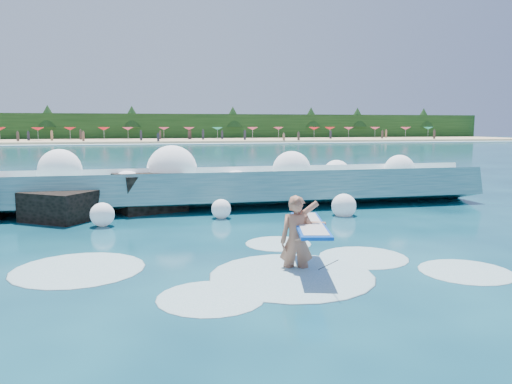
% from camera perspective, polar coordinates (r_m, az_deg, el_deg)
% --- Properties ---
extents(ground, '(200.00, 200.00, 0.00)m').
position_cam_1_polar(ground, '(10.42, -5.60, -8.24)').
color(ground, '#082E40').
rests_on(ground, ground).
extents(beach, '(140.00, 20.00, 0.40)m').
position_cam_1_polar(beach, '(87.99, -12.34, 5.74)').
color(beach, tan).
rests_on(beach, ground).
extents(wet_band, '(140.00, 5.00, 0.08)m').
position_cam_1_polar(wet_band, '(77.00, -12.21, 5.38)').
color(wet_band, silver).
rests_on(wet_band, ground).
extents(treeline, '(140.00, 4.00, 5.00)m').
position_cam_1_polar(treeline, '(97.95, -12.47, 7.26)').
color(treeline, black).
rests_on(treeline, ground).
extents(breaking_wave, '(19.90, 3.03, 1.71)m').
position_cam_1_polar(breaking_wave, '(17.65, -5.74, 0.29)').
color(breaking_wave, teal).
rests_on(breaking_wave, ground).
extents(rock_cluster, '(8.26, 3.48, 1.46)m').
position_cam_1_polar(rock_cluster, '(16.91, -22.49, -1.04)').
color(rock_cluster, black).
rests_on(rock_cluster, ground).
extents(surfer_with_board, '(1.21, 2.97, 1.81)m').
position_cam_1_polar(surfer_with_board, '(9.80, 5.02, -5.24)').
color(surfer_with_board, '#A7694E').
rests_on(surfer_with_board, ground).
extents(wave_spray, '(15.56, 4.47, 2.24)m').
position_cam_1_polar(wave_spray, '(17.50, -6.62, 1.87)').
color(wave_spray, white).
rests_on(wave_spray, ground).
extents(surf_foam, '(9.64, 5.16, 0.16)m').
position_cam_1_polar(surf_foam, '(9.92, -0.19, -9.03)').
color(surf_foam, silver).
rests_on(surf_foam, ground).
extents(beach_umbrellas, '(112.04, 6.54, 0.50)m').
position_cam_1_polar(beach_umbrellas, '(90.15, -12.45, 7.09)').
color(beach_umbrellas, red).
rests_on(beach_umbrellas, ground).
extents(beachgoers, '(106.09, 12.26, 1.92)m').
position_cam_1_polar(beachgoers, '(84.71, -7.98, 6.37)').
color(beachgoers, '#3F332D').
rests_on(beachgoers, ground).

